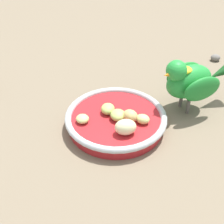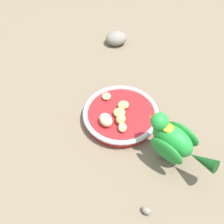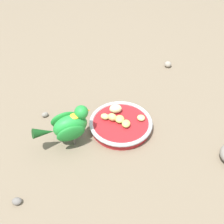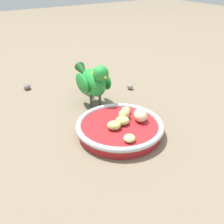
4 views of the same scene
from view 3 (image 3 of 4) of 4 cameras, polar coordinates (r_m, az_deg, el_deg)
name	(u,v)px [view 3 (image 3 of 4)]	position (r m, az deg, el deg)	size (l,w,h in m)	color
ground_plane	(117,123)	(0.95, 0.90, -2.16)	(4.00, 4.00, 0.00)	#756651
feeding_bowl	(121,124)	(0.93, 1.67, -2.32)	(0.19, 0.19, 0.03)	#AD1E23
apple_piece_0	(141,118)	(0.93, 5.46, -1.09)	(0.02, 0.02, 0.01)	#C6D17A
apple_piece_1	(116,109)	(0.95, 0.67, 0.61)	(0.04, 0.03, 0.03)	beige
apple_piece_2	(112,117)	(0.92, 0.03, -0.96)	(0.03, 0.02, 0.02)	tan
apple_piece_3	(105,117)	(0.93, -1.36, -0.86)	(0.03, 0.02, 0.02)	#C6D17A
apple_piece_4	(121,119)	(0.92, 1.65, -1.27)	(0.03, 0.03, 0.02)	#B2CC66
apple_piece_5	(126,124)	(0.91, 2.65, -2.20)	(0.03, 0.03, 0.02)	#B2CC66
parrot	(69,125)	(0.86, -8.10, -2.40)	(0.17, 0.09, 0.12)	#59544C
pebble_0	(45,115)	(0.99, -12.46, -0.48)	(0.02, 0.02, 0.02)	gray
pebble_1	(17,201)	(0.81, -17.40, -15.67)	(0.02, 0.02, 0.02)	slate
pebble_2	(168,64)	(1.21, 10.44, 8.79)	(0.03, 0.03, 0.02)	gray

